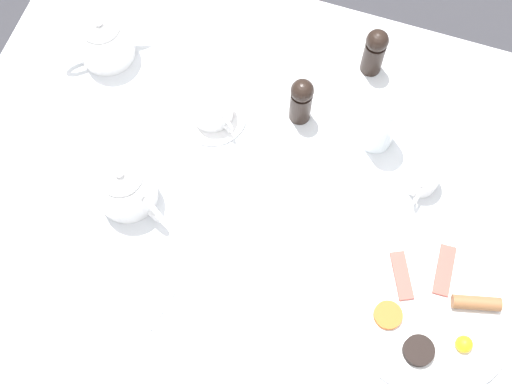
{
  "coord_description": "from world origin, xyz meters",
  "views": [
    {
      "loc": [
        0.49,
        0.17,
        2.03
      ],
      "look_at": [
        0.0,
        0.0,
        0.79
      ],
      "focal_mm": 50.0,
      "sensor_mm": 36.0,
      "label": 1
    }
  ],
  "objects_px": {
    "knife_by_plate": "(258,241)",
    "teapot_near": "(125,187)",
    "salt_grinder": "(375,51)",
    "water_glass_tall": "(380,122)",
    "spoon_for_tea": "(149,326)",
    "creamer_jug": "(422,177)",
    "pepper_grinder": "(301,100)",
    "breakfast_plate": "(432,312)",
    "teapot_far": "(103,40)",
    "teacup_with_saucer_right": "(212,109)"
  },
  "relations": [
    {
      "from": "creamer_jug",
      "to": "spoon_for_tea",
      "type": "relative_size",
      "value": 0.61
    },
    {
      "from": "teapot_near",
      "to": "water_glass_tall",
      "type": "xyz_separation_m",
      "value": [
        -0.27,
        0.42,
        0.02
      ]
    },
    {
      "from": "teacup_with_saucer_right",
      "to": "teapot_near",
      "type": "bearing_deg",
      "value": -23.23
    },
    {
      "from": "creamer_jug",
      "to": "teapot_far",
      "type": "bearing_deg",
      "value": -96.85
    },
    {
      "from": "breakfast_plate",
      "to": "teapot_near",
      "type": "height_order",
      "value": "teapot_near"
    },
    {
      "from": "breakfast_plate",
      "to": "creamer_jug",
      "type": "xyz_separation_m",
      "value": [
        -0.24,
        -0.08,
        0.02
      ]
    },
    {
      "from": "teapot_far",
      "to": "pepper_grinder",
      "type": "height_order",
      "value": "pepper_grinder"
    },
    {
      "from": "teacup_with_saucer_right",
      "to": "water_glass_tall",
      "type": "xyz_separation_m",
      "value": [
        -0.05,
        0.32,
        0.04
      ]
    },
    {
      "from": "breakfast_plate",
      "to": "teacup_with_saucer_right",
      "type": "height_order",
      "value": "teacup_with_saucer_right"
    },
    {
      "from": "salt_grinder",
      "to": "water_glass_tall",
      "type": "bearing_deg",
      "value": 18.16
    },
    {
      "from": "pepper_grinder",
      "to": "knife_by_plate",
      "type": "distance_m",
      "value": 0.29
    },
    {
      "from": "salt_grinder",
      "to": "teapot_near",
      "type": "bearing_deg",
      "value": -40.52
    },
    {
      "from": "breakfast_plate",
      "to": "water_glass_tall",
      "type": "distance_m",
      "value": 0.36
    },
    {
      "from": "teapot_near",
      "to": "teacup_with_saucer_right",
      "type": "xyz_separation_m",
      "value": [
        -0.22,
        0.09,
        -0.02
      ]
    },
    {
      "from": "knife_by_plate",
      "to": "teapot_near",
      "type": "bearing_deg",
      "value": -91.51
    },
    {
      "from": "teapot_near",
      "to": "water_glass_tall",
      "type": "bearing_deg",
      "value": -123.53
    },
    {
      "from": "teapot_far",
      "to": "creamer_jug",
      "type": "relative_size",
      "value": 1.71
    },
    {
      "from": "breakfast_plate",
      "to": "salt_grinder",
      "type": "relative_size",
      "value": 2.53
    },
    {
      "from": "breakfast_plate",
      "to": "spoon_for_tea",
      "type": "relative_size",
      "value": 2.02
    },
    {
      "from": "water_glass_tall",
      "to": "salt_grinder",
      "type": "height_order",
      "value": "water_glass_tall"
    },
    {
      "from": "teacup_with_saucer_right",
      "to": "knife_by_plate",
      "type": "xyz_separation_m",
      "value": [
        0.22,
        0.17,
        -0.03
      ]
    },
    {
      "from": "teapot_near",
      "to": "spoon_for_tea",
      "type": "height_order",
      "value": "teapot_near"
    },
    {
      "from": "teacup_with_saucer_right",
      "to": "spoon_for_tea",
      "type": "distance_m",
      "value": 0.44
    },
    {
      "from": "pepper_grinder",
      "to": "spoon_for_tea",
      "type": "bearing_deg",
      "value": -14.61
    },
    {
      "from": "breakfast_plate",
      "to": "water_glass_tall",
      "type": "relative_size",
      "value": 2.17
    },
    {
      "from": "breakfast_plate",
      "to": "pepper_grinder",
      "type": "relative_size",
      "value": 2.53
    },
    {
      "from": "salt_grinder",
      "to": "breakfast_plate",
      "type": "bearing_deg",
      "value": 27.0
    },
    {
      "from": "water_glass_tall",
      "to": "spoon_for_tea",
      "type": "distance_m",
      "value": 0.57
    },
    {
      "from": "breakfast_plate",
      "to": "pepper_grinder",
      "type": "distance_m",
      "value": 0.47
    },
    {
      "from": "breakfast_plate",
      "to": "teapot_far",
      "type": "bearing_deg",
      "value": -112.97
    },
    {
      "from": "breakfast_plate",
      "to": "water_glass_tall",
      "type": "bearing_deg",
      "value": -148.94
    },
    {
      "from": "pepper_grinder",
      "to": "spoon_for_tea",
      "type": "relative_size",
      "value": 0.8
    },
    {
      "from": "teacup_with_saucer_right",
      "to": "pepper_grinder",
      "type": "bearing_deg",
      "value": 108.7
    },
    {
      "from": "pepper_grinder",
      "to": "knife_by_plate",
      "type": "xyz_separation_m",
      "value": [
        0.28,
        0.01,
        -0.06
      ]
    },
    {
      "from": "breakfast_plate",
      "to": "pepper_grinder",
      "type": "height_order",
      "value": "pepper_grinder"
    },
    {
      "from": "breakfast_plate",
      "to": "teapot_near",
      "type": "distance_m",
      "value": 0.6
    },
    {
      "from": "salt_grinder",
      "to": "spoon_for_tea",
      "type": "bearing_deg",
      "value": -19.94
    },
    {
      "from": "teacup_with_saucer_right",
      "to": "pepper_grinder",
      "type": "xyz_separation_m",
      "value": [
        -0.06,
        0.17,
        0.03
      ]
    },
    {
      "from": "teapot_far",
      "to": "teacup_with_saucer_right",
      "type": "distance_m",
      "value": 0.27
    },
    {
      "from": "teapot_far",
      "to": "salt_grinder",
      "type": "distance_m",
      "value": 0.55
    },
    {
      "from": "creamer_jug",
      "to": "salt_grinder",
      "type": "distance_m",
      "value": 0.27
    },
    {
      "from": "teapot_near",
      "to": "breakfast_plate",
      "type": "bearing_deg",
      "value": -160.11
    },
    {
      "from": "water_glass_tall",
      "to": "pepper_grinder",
      "type": "height_order",
      "value": "water_glass_tall"
    },
    {
      "from": "creamer_jug",
      "to": "breakfast_plate",
      "type": "bearing_deg",
      "value": 18.23
    },
    {
      "from": "creamer_jug",
      "to": "knife_by_plate",
      "type": "relative_size",
      "value": 0.44
    },
    {
      "from": "knife_by_plate",
      "to": "pepper_grinder",
      "type": "bearing_deg",
      "value": -178.83
    },
    {
      "from": "creamer_jug",
      "to": "pepper_grinder",
      "type": "bearing_deg",
      "value": -104.53
    },
    {
      "from": "teapot_near",
      "to": "water_glass_tall",
      "type": "relative_size",
      "value": 1.33
    },
    {
      "from": "breakfast_plate",
      "to": "salt_grinder",
      "type": "bearing_deg",
      "value": -153.0
    },
    {
      "from": "creamer_jug",
      "to": "teapot_near",
      "type": "bearing_deg",
      "value": -68.63
    }
  ]
}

